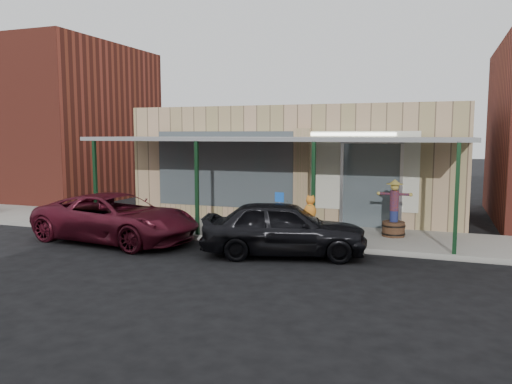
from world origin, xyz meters
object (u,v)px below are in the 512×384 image
(parked_sedan, at_px, (284,228))
(car_maroon, at_px, (116,218))
(barrel_scarecrow, at_px, (394,217))
(barrel_pumpkin, at_px, (287,223))
(handicap_sign, at_px, (279,209))

(parked_sedan, xyz_separation_m, car_maroon, (-5.23, -0.02, -0.03))
(barrel_scarecrow, relative_size, barrel_pumpkin, 2.74)
(parked_sedan, bearing_deg, barrel_scarecrow, -57.10)
(barrel_pumpkin, xyz_separation_m, parked_sedan, (0.71, -2.72, 0.37))
(parked_sedan, height_order, car_maroon, parked_sedan)
(barrel_scarecrow, relative_size, car_maroon, 0.34)
(parked_sedan, relative_size, car_maroon, 0.90)
(handicap_sign, bearing_deg, barrel_scarecrow, 35.96)
(barrel_scarecrow, xyz_separation_m, handicap_sign, (-3.11, -1.53, 0.30))
(parked_sedan, distance_m, car_maroon, 5.23)
(barrel_scarecrow, distance_m, car_maroon, 8.31)
(barrel_pumpkin, bearing_deg, parked_sedan, -75.35)
(barrel_pumpkin, height_order, handicap_sign, handicap_sign)
(barrel_pumpkin, relative_size, parked_sedan, 0.14)
(barrel_pumpkin, relative_size, car_maroon, 0.12)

